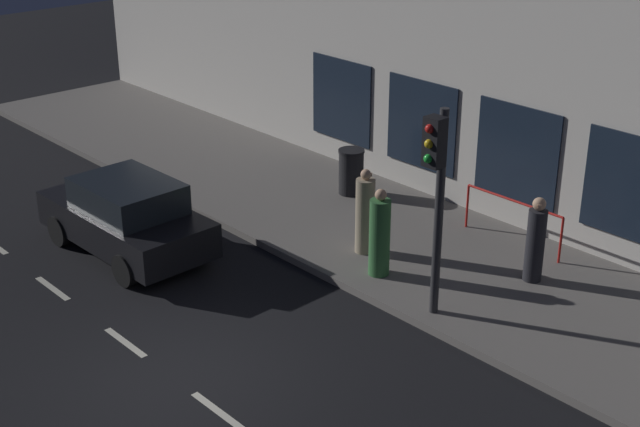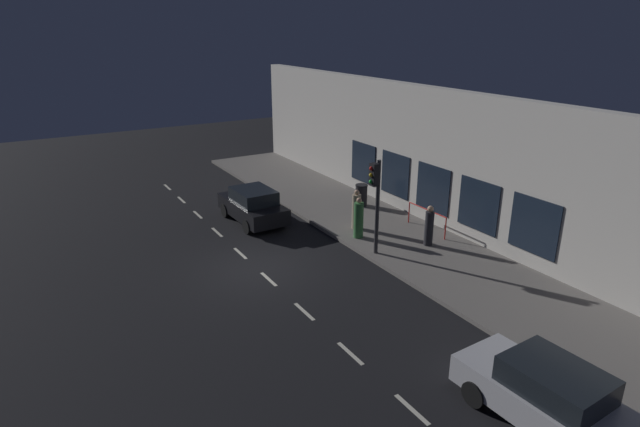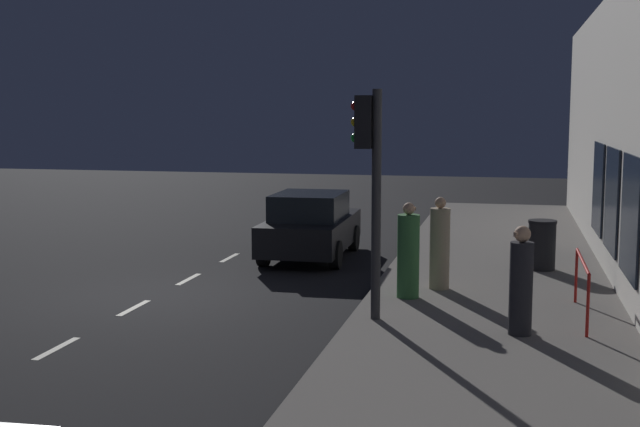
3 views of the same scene
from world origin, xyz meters
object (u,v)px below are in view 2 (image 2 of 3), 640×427
traffic_light (376,192)px  pedestrian_0 (429,227)px  trash_bin (361,195)px  parked_car_0 (253,205)px  parked_car_1 (548,396)px  pedestrian_2 (359,219)px  pedestrian_1 (356,211)px

traffic_light → pedestrian_0: 2.97m
pedestrian_0 → trash_bin: (0.50, 5.40, -0.24)m
parked_car_0 → parked_car_1: size_ratio=0.97×
pedestrian_0 → trash_bin: size_ratio=1.57×
pedestrian_0 → pedestrian_2: (-1.96, 2.11, 0.02)m
trash_bin → parked_car_1: bearing=-109.2°
traffic_light → pedestrian_1: traffic_light is taller
parked_car_1 → trash_bin: 15.13m
traffic_light → pedestrian_2: (0.43, 1.66, -1.70)m
traffic_light → pedestrian_2: bearing=75.4°
pedestrian_2 → trash_bin: (2.45, 3.29, -0.26)m
parked_car_1 → pedestrian_1: bearing=73.3°
pedestrian_0 → parked_car_1: bearing=116.1°
parked_car_0 → parked_car_1: same height
pedestrian_1 → pedestrian_2: (-0.49, -0.88, -0.01)m
pedestrian_0 → pedestrian_2: size_ratio=0.96×
trash_bin → traffic_light: bearing=-120.2°
pedestrian_1 → trash_bin: 3.12m
pedestrian_2 → pedestrian_1: bearing=135.3°
pedestrian_0 → pedestrian_1: bearing=-10.9°
parked_car_0 → pedestrian_1: (3.34, -3.41, 0.17)m
parked_car_0 → pedestrian_2: pedestrian_2 is taller
pedestrian_0 → pedestrian_1: (-1.47, 2.99, 0.03)m
traffic_light → pedestrian_1: size_ratio=2.12×
traffic_light → pedestrian_1: bearing=70.0°
parked_car_0 → pedestrian_0: 8.00m
trash_bin → parked_car_0: bearing=169.4°
parked_car_0 → pedestrian_2: bearing=-57.7°
pedestrian_2 → trash_bin: size_ratio=1.64×
parked_car_1 → pedestrian_2: pedestrian_2 is taller
parked_car_0 → pedestrian_2: size_ratio=2.32×
pedestrian_1 → trash_bin: size_ratio=1.66×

